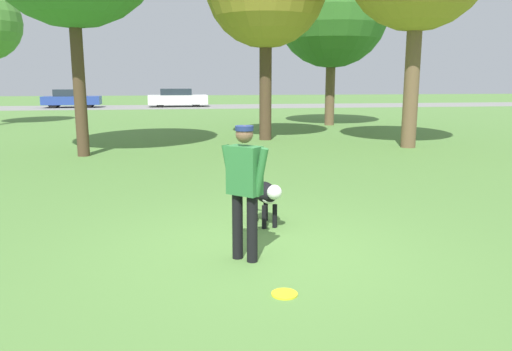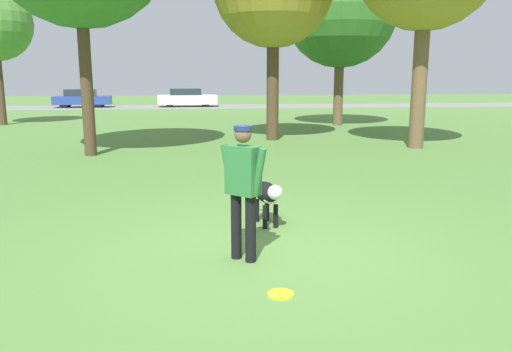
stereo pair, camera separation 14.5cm
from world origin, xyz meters
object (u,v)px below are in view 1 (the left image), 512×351
object	(u,v)px
person	(245,183)
parked_car_blue	(71,99)
dog	(266,194)
tree_far_right	(332,11)
parked_car_white	(177,98)
frisbee	(284,294)

from	to	relation	value
person	parked_car_blue	bearing A→B (deg)	147.28
dog	parked_car_blue	world-z (taller)	parked_car_blue
tree_far_right	parked_car_blue	bearing A→B (deg)	132.29
parked_car_white	parked_car_blue	bearing A→B (deg)	177.28
person	frisbee	distance (m)	1.45
dog	parked_car_blue	xyz separation A→B (m)	(-9.39, 32.25, 0.19)
tree_far_right	parked_car_blue	size ratio (longest dim) A/B	1.84
tree_far_right	parked_car_white	bearing A→B (deg)	113.59
frisbee	parked_car_blue	xyz separation A→B (m)	(-9.16, 34.69, 0.66)
person	dog	bearing A→B (deg)	112.76
person	dog	distance (m)	1.55
dog	parked_car_white	bearing A→B (deg)	172.13
dog	tree_far_right	bearing A→B (deg)	149.59
dog	frisbee	world-z (taller)	dog
person	frisbee	bearing A→B (deg)	-32.97
person	frisbee	xyz separation A→B (m)	(0.27, -1.06, -0.95)
dog	parked_car_white	distance (m)	32.20
frisbee	tree_far_right	world-z (taller)	tree_far_right
person	tree_far_right	bearing A→B (deg)	112.66
frisbee	tree_far_right	size ratio (longest dim) A/B	0.04
dog	tree_far_right	world-z (taller)	tree_far_right
dog	tree_far_right	xyz separation A→B (m)	(5.66, 15.70, 4.69)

